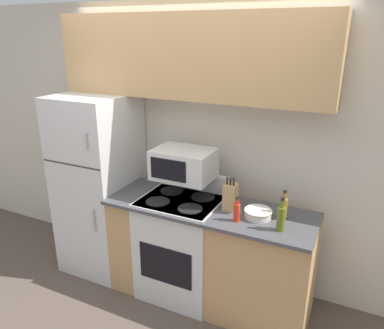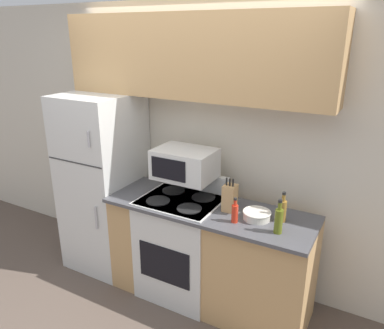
{
  "view_description": "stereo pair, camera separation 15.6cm",
  "coord_description": "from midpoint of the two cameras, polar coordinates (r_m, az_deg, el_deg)",
  "views": [
    {
      "loc": [
        1.42,
        -2.3,
        2.28
      ],
      "look_at": [
        0.18,
        0.26,
        1.27
      ],
      "focal_mm": 35.0,
      "sensor_mm": 36.0,
      "label": 1
    },
    {
      "loc": [
        1.56,
        -2.23,
        2.28
      ],
      "look_at": [
        0.18,
        0.26,
        1.27
      ],
      "focal_mm": 35.0,
      "sensor_mm": 36.0,
      "label": 2
    }
  ],
  "objects": [
    {
      "name": "bottle_olive_oil",
      "position": [
        2.76,
        14.66,
        -8.2
      ],
      "size": [
        0.06,
        0.06,
        0.26
      ],
      "color": "#5B6619",
      "rests_on": "lower_cabinets"
    },
    {
      "name": "refrigerator",
      "position": [
        3.79,
        -12.12,
        -2.68
      ],
      "size": [
        0.66,
        0.72,
        1.75
      ],
      "color": "silver",
      "rests_on": "ground_plane"
    },
    {
      "name": "bottle_vinegar",
      "position": [
        2.93,
        15.14,
        -6.73
      ],
      "size": [
        0.06,
        0.06,
        0.24
      ],
      "color": "olive",
      "rests_on": "lower_cabinets"
    },
    {
      "name": "upper_cabinets",
      "position": [
        3.19,
        1.27,
        16.13
      ],
      "size": [
        2.4,
        0.3,
        0.68
      ],
      "color": "tan",
      "rests_on": "refrigerator"
    },
    {
      "name": "ground_plane",
      "position": [
        3.54,
        -3.51,
        -20.58
      ],
      "size": [
        12.0,
        12.0,
        0.0
      ],
      "primitive_type": "plane",
      "color": "brown"
    },
    {
      "name": "microwave",
      "position": [
        3.17,
        0.29,
        0.11
      ],
      "size": [
        0.5,
        0.37,
        0.25
      ],
      "color": "silver",
      "rests_on": "stove"
    },
    {
      "name": "stove",
      "position": [
        3.42,
        -0.25,
        -12.18
      ],
      "size": [
        0.67,
        0.59,
        1.09
      ],
      "color": "silver",
      "rests_on": "ground_plane"
    },
    {
      "name": "bowl",
      "position": [
        2.95,
        11.35,
        -7.55
      ],
      "size": [
        0.22,
        0.22,
        0.07
      ],
      "color": "silver",
      "rests_on": "lower_cabinets"
    },
    {
      "name": "wall_back",
      "position": [
        3.49,
        2.52,
        2.82
      ],
      "size": [
        8.0,
        0.05,
        2.55
      ],
      "color": "beige",
      "rests_on": "ground_plane"
    },
    {
      "name": "bottle_hot_sauce",
      "position": [
        2.85,
        8.11,
        -7.31
      ],
      "size": [
        0.05,
        0.05,
        0.2
      ],
      "color": "red",
      "rests_on": "lower_cabinets"
    },
    {
      "name": "lower_cabinets",
      "position": [
        3.34,
        3.93,
        -13.52
      ],
      "size": [
        1.74,
        0.61,
        0.92
      ],
      "color": "tan",
      "rests_on": "ground_plane"
    },
    {
      "name": "knife_block",
      "position": [
        3.01,
        7.26,
        -5.06
      ],
      "size": [
        0.1,
        0.11,
        0.28
      ],
      "color": "tan",
      "rests_on": "lower_cabinets"
    }
  ]
}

